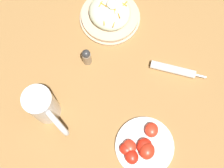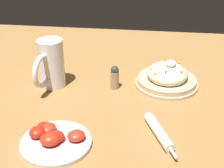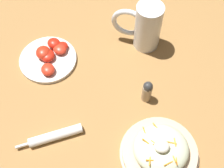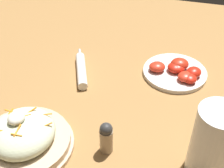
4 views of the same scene
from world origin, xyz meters
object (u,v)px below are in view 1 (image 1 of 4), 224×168
object	(u,v)px
tomato_plate	(143,146)
beer_mug	(44,107)
napkin_roll	(173,69)
salt_shaker	(87,57)
salad_plate	(110,14)

from	to	relation	value
tomato_plate	beer_mug	bearing A→B (deg)	17.46
beer_mug	napkin_roll	size ratio (longest dim) A/B	0.93
beer_mug	napkin_roll	xyz separation A→B (m)	(-0.23, -0.36, -0.06)
beer_mug	napkin_roll	bearing A→B (deg)	-123.01
napkin_roll	tomato_plate	world-z (taller)	tomato_plate
napkin_roll	tomato_plate	size ratio (longest dim) A/B	0.97
beer_mug	tomato_plate	bearing A→B (deg)	-162.54
beer_mug	tomato_plate	xyz separation A→B (m)	(-0.30, -0.09, -0.06)
beer_mug	salt_shaker	bearing A→B (deg)	-86.47
beer_mug	tomato_plate	size ratio (longest dim) A/B	0.90
tomato_plate	salad_plate	bearing A→B (deg)	-39.44
tomato_plate	salt_shaker	bearing A→B (deg)	-20.43
salad_plate	salt_shaker	bearing A→B (deg)	102.80
salad_plate	beer_mug	distance (m)	0.39
salad_plate	salt_shaker	world-z (taller)	salad_plate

